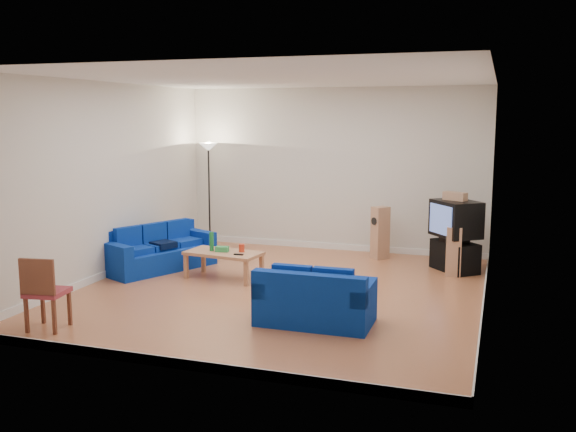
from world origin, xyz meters
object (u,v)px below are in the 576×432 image
(sofa_loveseat, at_px, (314,303))
(television, at_px, (456,219))
(tv_stand, at_px, (455,256))
(sofa_three_seat, at_px, (157,253))
(coffee_table, at_px, (224,255))

(sofa_loveseat, bearing_deg, television, 66.41)
(sofa_loveseat, xyz_separation_m, tv_stand, (1.50, 3.51, -0.02))
(sofa_three_seat, distance_m, sofa_loveseat, 3.99)
(sofa_loveseat, distance_m, coffee_table, 2.73)
(television, bearing_deg, sofa_three_seat, -111.39)
(sofa_three_seat, height_order, television, television)
(sofa_loveseat, bearing_deg, coffee_table, 138.93)
(sofa_three_seat, height_order, coffee_table, sofa_three_seat)
(tv_stand, bearing_deg, television, -58.37)
(tv_stand, xyz_separation_m, television, (-0.01, -0.03, 0.66))
(television, bearing_deg, coffee_table, -102.26)
(sofa_three_seat, relative_size, television, 2.12)
(sofa_three_seat, distance_m, coffee_table, 1.40)
(sofa_loveseat, height_order, coffee_table, sofa_loveseat)
(sofa_three_seat, xyz_separation_m, tv_stand, (4.94, 1.49, -0.02))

